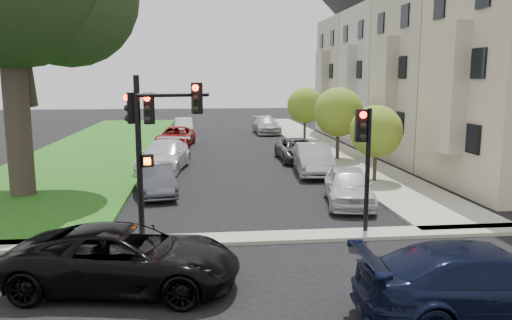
{
  "coord_description": "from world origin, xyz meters",
  "views": [
    {
      "loc": [
        -1.96,
        -12.68,
        4.93
      ],
      "look_at": [
        0.0,
        5.0,
        2.0
      ],
      "focal_mm": 35.0,
      "sensor_mm": 36.0,
      "label": 1
    }
  ],
  "objects": [
    {
      "name": "traffic_signal_main",
      "position": [
        -3.41,
        2.23,
        3.46
      ],
      "size": [
        2.45,
        0.74,
        5.02
      ],
      "color": "black",
      "rests_on": "ground"
    },
    {
      "name": "car_parked_9",
      "position": [
        -3.48,
        32.01,
        0.71
      ],
      "size": [
        1.79,
        4.41,
        1.42
      ],
      "primitive_type": "imported",
      "rotation": [
        0.0,
        0.0,
        0.07
      ],
      "color": "silver",
      "rests_on": "ground"
    },
    {
      "name": "house_c",
      "position": [
        12.45,
        23.0,
        6.93
      ],
      "size": [
        7.7,
        7.55,
        15.97
      ],
      "color": "beige",
      "rests_on": "ground"
    },
    {
      "name": "grass_strip",
      "position": [
        -9.0,
        24.0,
        0.06
      ],
      "size": [
        8.0,
        44.0,
        0.12
      ],
      "primitive_type": "cube",
      "color": "#16400F",
      "rests_on": "ground"
    },
    {
      "name": "small_tree_b",
      "position": [
        6.2,
        16.32,
        2.93
      ],
      "size": [
        2.93,
        2.93,
        4.4
      ],
      "color": "#2B241C",
      "rests_on": "ground"
    },
    {
      "name": "ground",
      "position": [
        0.0,
        0.0,
        0.0
      ],
      "size": [
        140.0,
        140.0,
        0.0
      ],
      "primitive_type": "plane",
      "color": "black",
      "rests_on": "ground"
    },
    {
      "name": "small_tree_c",
      "position": [
        6.2,
        25.94,
        2.81
      ],
      "size": [
        2.81,
        2.81,
        4.22
      ],
      "color": "#2B241C",
      "rests_on": "ground"
    },
    {
      "name": "sidewalk_cross",
      "position": [
        0.0,
        2.0,
        0.06
      ],
      "size": [
        60.0,
        1.0,
        0.12
      ],
      "primitive_type": "cube",
      "color": "gray",
      "rests_on": "ground"
    },
    {
      "name": "traffic_signal_secondary",
      "position": [
        3.07,
        2.19,
        2.8
      ],
      "size": [
        0.51,
        0.41,
        4.01
      ],
      "color": "black",
      "rests_on": "ground"
    },
    {
      "name": "sidewalk_right",
      "position": [
        6.75,
        24.0,
        0.06
      ],
      "size": [
        3.5,
        44.0,
        0.12
      ],
      "primitive_type": "cube",
      "color": "gray",
      "rests_on": "ground"
    },
    {
      "name": "car_parked_5",
      "position": [
        -3.91,
        8.45,
        0.66
      ],
      "size": [
        2.12,
        4.22,
        1.33
      ],
      "primitive_type": "imported",
      "rotation": [
        0.0,
        0.0,
        0.18
      ],
      "color": "#3F4247",
      "rests_on": "ground"
    },
    {
      "name": "house_b",
      "position": [
        12.45,
        15.5,
        6.93
      ],
      "size": [
        7.7,
        7.55,
        15.97
      ],
      "color": "gray",
      "rests_on": "ground"
    },
    {
      "name": "car_parked_6",
      "position": [
        -3.95,
        14.19,
        0.79
      ],
      "size": [
        3.04,
        5.74,
        1.58
      ],
      "primitive_type": "imported",
      "rotation": [
        0.0,
        0.0,
        -0.16
      ],
      "color": "silver",
      "rests_on": "ground"
    },
    {
      "name": "car_parked_2",
      "position": [
        3.81,
        16.47,
        0.67
      ],
      "size": [
        2.26,
        4.85,
        1.35
      ],
      "primitive_type": "imported",
      "rotation": [
        0.0,
        0.0,
        0.01
      ],
      "color": "#3F4247",
      "rests_on": "ground"
    },
    {
      "name": "car_parked_0",
      "position": [
        3.77,
        5.95,
        0.74
      ],
      "size": [
        2.49,
        4.58,
        1.48
      ],
      "primitive_type": "imported",
      "rotation": [
        0.0,
        0.0,
        -0.18
      ],
      "color": "silver",
      "rests_on": "ground"
    },
    {
      "name": "car_cross_far",
      "position": [
        3.79,
        -3.63,
        0.78
      ],
      "size": [
        5.46,
        2.32,
        1.57
      ],
      "primitive_type": "imported",
      "rotation": [
        0.0,
        0.0,
        1.55
      ],
      "color": "black",
      "rests_on": "ground"
    },
    {
      "name": "car_parked_1",
      "position": [
        3.78,
        12.27,
        0.79
      ],
      "size": [
        2.11,
        4.94,
        1.58
      ],
      "primitive_type": "imported",
      "rotation": [
        0.0,
        0.0,
        -0.09
      ],
      "color": "#999BA0",
      "rests_on": "ground"
    },
    {
      "name": "car_parked_8",
      "position": [
        -3.79,
        23.78,
        0.72
      ],
      "size": [
        2.9,
        5.39,
        1.44
      ],
      "primitive_type": "imported",
      "rotation": [
        0.0,
        0.0,
        -0.1
      ],
      "color": "maroon",
      "rests_on": "ground"
    },
    {
      "name": "car_parked_7",
      "position": [
        -3.9,
        17.4,
        0.73
      ],
      "size": [
        2.44,
        4.53,
        1.46
      ],
      "primitive_type": "imported",
      "rotation": [
        0.0,
        0.0,
        -0.17
      ],
      "color": "maroon",
      "rests_on": "ground"
    },
    {
      "name": "house_d",
      "position": [
        12.45,
        30.5,
        6.93
      ],
      "size": [
        7.7,
        7.55,
        15.97
      ],
      "color": "#9F978D",
      "rests_on": "ground"
    },
    {
      "name": "car_parked_4",
      "position": [
        3.87,
        31.44,
        0.75
      ],
      "size": [
        2.22,
        5.19,
        1.49
      ],
      "primitive_type": "imported",
      "rotation": [
        0.0,
        0.0,
        0.03
      ],
      "color": "#999BA0",
      "rests_on": "ground"
    },
    {
      "name": "small_tree_a",
      "position": [
        6.2,
        9.81,
        2.46
      ],
      "size": [
        2.46,
        2.46,
        3.7
      ],
      "color": "#2B241C",
      "rests_on": "ground"
    },
    {
      "name": "car_cross_near",
      "position": [
        -3.78,
        -1.21,
        0.75
      ],
      "size": [
        5.69,
        3.3,
        1.49
      ],
      "primitive_type": "imported",
      "rotation": [
        0.0,
        0.0,
        1.41
      ],
      "color": "black",
      "rests_on": "ground"
    }
  ]
}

